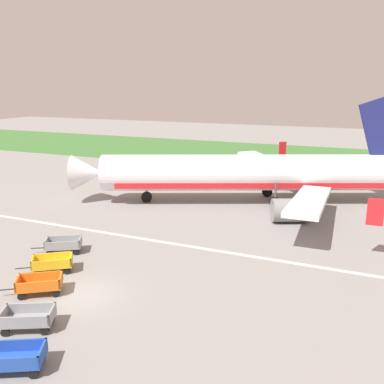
# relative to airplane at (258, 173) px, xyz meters

# --- Properties ---
(ground_plane) EXTENTS (220.00, 220.00, 0.00)m
(ground_plane) POSITION_rel_airplane_xyz_m (-4.06, -23.73, -3.05)
(ground_plane) COLOR gray
(grass_strip) EXTENTS (220.00, 28.00, 0.06)m
(grass_strip) POSITION_rel_airplane_xyz_m (-4.06, 30.32, -3.02)
(grass_strip) COLOR #3D7033
(grass_strip) RESTS_ON ground
(apron_stripe) EXTENTS (120.00, 0.36, 0.01)m
(apron_stripe) POSITION_rel_airplane_xyz_m (-4.06, -14.25, -3.05)
(apron_stripe) COLOR silver
(apron_stripe) RESTS_ON ground
(airplane) EXTENTS (35.78, 29.30, 11.34)m
(airplane) POSITION_rel_airplane_xyz_m (0.00, 0.00, 0.00)
(airplane) COLOR silver
(airplane) RESTS_ON ground
(baggage_cart_nearest) EXTENTS (3.48, 2.41, 1.07)m
(baggage_cart_nearest) POSITION_rel_airplane_xyz_m (-2.57, -30.31, -2.45)
(baggage_cart_nearest) COLOR #234CB2
(baggage_cart_nearest) RESTS_ON ground
(baggage_cart_second_in_row) EXTENTS (3.50, 2.38, 1.07)m
(baggage_cart_second_in_row) POSITION_rel_airplane_xyz_m (-4.39, -27.64, -2.45)
(baggage_cart_second_in_row) COLOR gray
(baggage_cart_second_in_row) RESTS_ON ground
(baggage_cart_third_in_row) EXTENTS (3.36, 2.60, 1.07)m
(baggage_cart_third_in_row) POSITION_rel_airplane_xyz_m (-6.49, -24.56, -2.45)
(baggage_cart_third_in_row) COLOR orange
(baggage_cart_third_in_row) RESTS_ON ground
(baggage_cart_fourth_in_row) EXTENTS (3.31, 2.69, 1.07)m
(baggage_cart_fourth_in_row) POSITION_rel_airplane_xyz_m (-7.87, -21.91, -2.45)
(baggage_cart_fourth_in_row) COLOR gold
(baggage_cart_fourth_in_row) RESTS_ON ground
(baggage_cart_far_end) EXTENTS (3.43, 2.48, 1.07)m
(baggage_cart_far_end) POSITION_rel_airplane_xyz_m (-9.40, -19.00, -2.45)
(baggage_cart_far_end) COLOR gray
(baggage_cart_far_end) RESTS_ON ground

